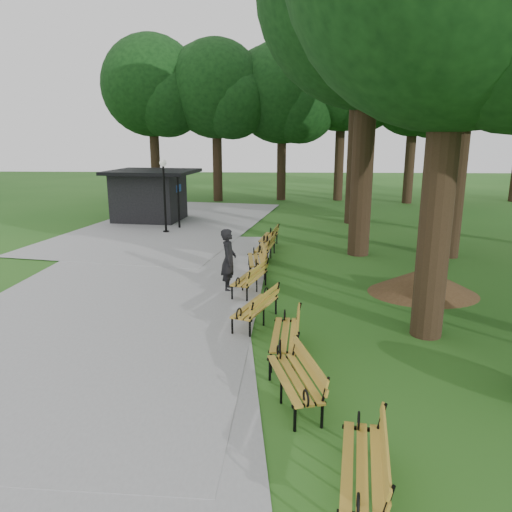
{
  "coord_description": "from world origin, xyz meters",
  "views": [
    {
      "loc": [
        0.41,
        -10.2,
        4.46
      ],
      "look_at": [
        -0.19,
        3.17,
        1.1
      ],
      "focal_mm": 33.85,
      "sensor_mm": 36.0,
      "label": 1
    }
  ],
  "objects_px": {
    "bench_1": "(294,379)",
    "lawn_tree_1": "(473,29)",
    "lamp_post": "(164,181)",
    "bench_7": "(269,237)",
    "bench_5": "(256,260)",
    "lawn_tree_4": "(361,23)",
    "bench_4": "(250,278)",
    "person": "(229,260)",
    "bench_6": "(265,247)",
    "dirt_mound": "(424,281)",
    "bench_0": "(362,466)",
    "bench_3": "(255,307)",
    "bench_2": "(285,335)",
    "kiosk": "(149,196)"
  },
  "relations": [
    {
      "from": "bench_4",
      "to": "bench_7",
      "type": "distance_m",
      "value": 5.78
    },
    {
      "from": "bench_3",
      "to": "bench_6",
      "type": "height_order",
      "value": "same"
    },
    {
      "from": "bench_5",
      "to": "lawn_tree_4",
      "type": "relative_size",
      "value": 0.14
    },
    {
      "from": "dirt_mound",
      "to": "bench_2",
      "type": "xyz_separation_m",
      "value": [
        -4.05,
        -4.2,
        0.06
      ]
    },
    {
      "from": "dirt_mound",
      "to": "bench_6",
      "type": "xyz_separation_m",
      "value": [
        -4.68,
        3.91,
        0.06
      ]
    },
    {
      "from": "bench_5",
      "to": "lamp_post",
      "type": "bearing_deg",
      "value": -150.68
    },
    {
      "from": "lamp_post",
      "to": "bench_4",
      "type": "relative_size",
      "value": 1.79
    },
    {
      "from": "dirt_mound",
      "to": "bench_6",
      "type": "relative_size",
      "value": 1.38
    },
    {
      "from": "bench_0",
      "to": "lawn_tree_1",
      "type": "bearing_deg",
      "value": 166.19
    },
    {
      "from": "lamp_post",
      "to": "bench_2",
      "type": "height_order",
      "value": "lamp_post"
    },
    {
      "from": "bench_2",
      "to": "bench_5",
      "type": "relative_size",
      "value": 1.0
    },
    {
      "from": "kiosk",
      "to": "bench_4",
      "type": "distance_m",
      "value": 13.36
    },
    {
      "from": "bench_2",
      "to": "person",
      "type": "bearing_deg",
      "value": -155.58
    },
    {
      "from": "kiosk",
      "to": "lamp_post",
      "type": "distance_m",
      "value": 3.76
    },
    {
      "from": "person",
      "to": "bench_7",
      "type": "height_order",
      "value": "person"
    },
    {
      "from": "bench_4",
      "to": "lawn_tree_4",
      "type": "distance_m",
      "value": 15.6
    },
    {
      "from": "bench_5",
      "to": "lawn_tree_4",
      "type": "xyz_separation_m",
      "value": [
        4.56,
        9.63,
        9.18
      ]
    },
    {
      "from": "bench_0",
      "to": "bench_3",
      "type": "xyz_separation_m",
      "value": [
        -1.6,
        5.69,
        0.0
      ]
    },
    {
      "from": "person",
      "to": "bench_1",
      "type": "distance_m",
      "value": 6.35
    },
    {
      "from": "person",
      "to": "bench_5",
      "type": "height_order",
      "value": "person"
    },
    {
      "from": "person",
      "to": "lawn_tree_4",
      "type": "height_order",
      "value": "lawn_tree_4"
    },
    {
      "from": "bench_4",
      "to": "lawn_tree_4",
      "type": "height_order",
      "value": "lawn_tree_4"
    },
    {
      "from": "lamp_post",
      "to": "bench_6",
      "type": "xyz_separation_m",
      "value": [
        4.77,
        -4.6,
        -1.98
      ]
    },
    {
      "from": "bench_0",
      "to": "person",
      "type": "bearing_deg",
      "value": -153.87
    },
    {
      "from": "lamp_post",
      "to": "bench_7",
      "type": "bearing_deg",
      "value": -30.67
    },
    {
      "from": "bench_5",
      "to": "kiosk",
      "type": "bearing_deg",
      "value": -153.3
    },
    {
      "from": "bench_2",
      "to": "bench_7",
      "type": "height_order",
      "value": "same"
    },
    {
      "from": "bench_1",
      "to": "lamp_post",
      "type": "bearing_deg",
      "value": -173.79
    },
    {
      "from": "lamp_post",
      "to": "bench_6",
      "type": "relative_size",
      "value": 1.79
    },
    {
      "from": "bench_1",
      "to": "bench_7",
      "type": "relative_size",
      "value": 1.0
    },
    {
      "from": "lamp_post",
      "to": "bench_0",
      "type": "bearing_deg",
      "value": -69.37
    },
    {
      "from": "bench_5",
      "to": "bench_6",
      "type": "relative_size",
      "value": 1.0
    },
    {
      "from": "bench_1",
      "to": "lawn_tree_1",
      "type": "xyz_separation_m",
      "value": [
        6.2,
        10.48,
        7.51
      ]
    },
    {
      "from": "bench_1",
      "to": "bench_4",
      "type": "bearing_deg",
      "value": 175.94
    },
    {
      "from": "bench_5",
      "to": "bench_7",
      "type": "relative_size",
      "value": 1.0
    },
    {
      "from": "bench_5",
      "to": "lawn_tree_4",
      "type": "bearing_deg",
      "value": 149.36
    },
    {
      "from": "bench_0",
      "to": "bench_1",
      "type": "distance_m",
      "value": 2.33
    },
    {
      "from": "person",
      "to": "bench_6",
      "type": "bearing_deg",
      "value": -12.86
    },
    {
      "from": "bench_4",
      "to": "dirt_mound",
      "type": "bearing_deg",
      "value": 108.26
    },
    {
      "from": "kiosk",
      "to": "bench_6",
      "type": "bearing_deg",
      "value": -43.96
    },
    {
      "from": "kiosk",
      "to": "bench_1",
      "type": "relative_size",
      "value": 2.27
    },
    {
      "from": "bench_2",
      "to": "bench_0",
      "type": "bearing_deg",
      "value": 16.57
    },
    {
      "from": "lamp_post",
      "to": "dirt_mound",
      "type": "xyz_separation_m",
      "value": [
        9.45,
        -8.51,
        -2.04
      ]
    },
    {
      "from": "bench_3",
      "to": "lawn_tree_1",
      "type": "height_order",
      "value": "lawn_tree_1"
    },
    {
      "from": "bench_4",
      "to": "person",
      "type": "bearing_deg",
      "value": -90.0
    },
    {
      "from": "bench_4",
      "to": "lawn_tree_1",
      "type": "bearing_deg",
      "value": 138.68
    },
    {
      "from": "person",
      "to": "bench_3",
      "type": "height_order",
      "value": "person"
    },
    {
      "from": "kiosk",
      "to": "bench_4",
      "type": "height_order",
      "value": "kiosk"
    },
    {
      "from": "dirt_mound",
      "to": "bench_1",
      "type": "height_order",
      "value": "bench_1"
    },
    {
      "from": "bench_1",
      "to": "bench_3",
      "type": "xyz_separation_m",
      "value": [
        -0.82,
        3.49,
        0.0
      ]
    }
  ]
}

